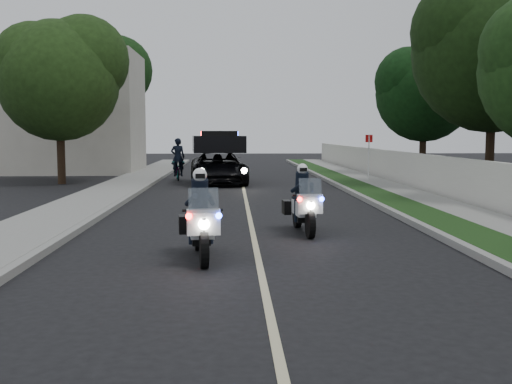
# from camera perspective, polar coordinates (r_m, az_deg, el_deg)

# --- Properties ---
(ground) EXTENTS (120.00, 120.00, 0.00)m
(ground) POSITION_cam_1_polar(r_m,az_deg,el_deg) (10.59, 0.37, -7.10)
(ground) COLOR black
(ground) RESTS_ON ground
(curb_right) EXTENTS (0.20, 60.00, 0.15)m
(curb_right) POSITION_cam_1_polar(r_m,az_deg,el_deg) (20.95, 10.37, -0.70)
(curb_right) COLOR gray
(curb_right) RESTS_ON ground
(grass_verge) EXTENTS (1.20, 60.00, 0.16)m
(grass_verge) POSITION_cam_1_polar(r_m,az_deg,el_deg) (21.12, 12.23, -0.68)
(grass_verge) COLOR #193814
(grass_verge) RESTS_ON ground
(sidewalk_right) EXTENTS (1.40, 60.00, 0.16)m
(sidewalk_right) POSITION_cam_1_polar(r_m,az_deg,el_deg) (21.48, 15.59, -0.65)
(sidewalk_right) COLOR gray
(sidewalk_right) RESTS_ON ground
(property_wall) EXTENTS (0.22, 60.00, 1.50)m
(property_wall) POSITION_cam_1_polar(r_m,az_deg,el_deg) (21.75, 18.14, 1.13)
(property_wall) COLOR beige
(property_wall) RESTS_ON ground
(curb_left) EXTENTS (0.20, 60.00, 0.15)m
(curb_left) POSITION_cam_1_polar(r_m,az_deg,el_deg) (20.77, -12.29, -0.79)
(curb_left) COLOR gray
(curb_left) RESTS_ON ground
(sidewalk_left) EXTENTS (2.00, 60.00, 0.16)m
(sidewalk_left) POSITION_cam_1_polar(r_m,az_deg,el_deg) (20.99, -15.25, -0.79)
(sidewalk_left) COLOR gray
(sidewalk_left) RESTS_ON ground
(building_far) EXTENTS (8.00, 6.00, 7.00)m
(building_far) POSITION_cam_1_polar(r_m,az_deg,el_deg) (37.57, -17.07, 7.09)
(building_far) COLOR #A8A396
(building_far) RESTS_ON ground
(lane_marking) EXTENTS (0.12, 50.00, 0.01)m
(lane_marking) POSITION_cam_1_polar(r_m,az_deg,el_deg) (20.46, -0.91, -0.96)
(lane_marking) COLOR #BFB78C
(lane_marking) RESTS_ON ground
(police_moto_left) EXTENTS (0.91, 2.04, 1.68)m
(police_moto_left) POSITION_cam_1_polar(r_m,az_deg,el_deg) (11.41, -5.18, -6.20)
(police_moto_left) COLOR silver
(police_moto_left) RESTS_ON ground
(police_moto_right) EXTENTS (0.81, 1.95, 1.62)m
(police_moto_right) POSITION_cam_1_polar(r_m,az_deg,el_deg) (14.28, 4.44, -3.82)
(police_moto_right) COLOR silver
(police_moto_right) RESTS_ON ground
(police_suv) EXTENTS (2.89, 5.52, 2.60)m
(police_suv) POSITION_cam_1_polar(r_m,az_deg,el_deg) (28.04, -3.55, 0.78)
(police_suv) COLOR black
(police_suv) RESTS_ON ground
(bicycle) EXTENTS (0.87, 1.89, 0.95)m
(bicycle) POSITION_cam_1_polar(r_m,az_deg,el_deg) (30.29, -7.32, 1.10)
(bicycle) COLOR black
(bicycle) RESTS_ON ground
(cyclist) EXTENTS (0.69, 0.48, 1.89)m
(cyclist) POSITION_cam_1_polar(r_m,az_deg,el_deg) (30.29, -7.32, 1.10)
(cyclist) COLOR black
(cyclist) RESTS_ON ground
(sign_post) EXTENTS (0.41, 0.41, 2.32)m
(sign_post) POSITION_cam_1_polar(r_m,az_deg,el_deg) (29.37, 10.49, 0.91)
(sign_post) COLOR #A3110B
(sign_post) RESTS_ON ground
(tree_right_c) EXTENTS (7.74, 7.74, 10.81)m
(tree_right_c) POSITION_cam_1_polar(r_m,az_deg,el_deg) (26.77, 20.98, 0.20)
(tree_right_c) COLOR black
(tree_right_c) RESTS_ON ground
(tree_right_e) EXTENTS (5.20, 5.20, 8.63)m
(tree_right_e) POSITION_cam_1_polar(r_m,az_deg,el_deg) (34.23, 15.31, 1.45)
(tree_right_e) COLOR black
(tree_right_e) RESTS_ON ground
(tree_left_near) EXTENTS (6.89, 6.89, 9.10)m
(tree_left_near) POSITION_cam_1_polar(r_m,az_deg,el_deg) (29.27, -17.75, 0.73)
(tree_left_near) COLOR #213F15
(tree_left_near) RESTS_ON ground
(tree_left_far) EXTENTS (6.88, 6.88, 10.45)m
(tree_left_far) POSITION_cam_1_polar(r_m,az_deg,el_deg) (42.23, -14.45, 2.21)
(tree_left_far) COLOR #133410
(tree_left_far) RESTS_ON ground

